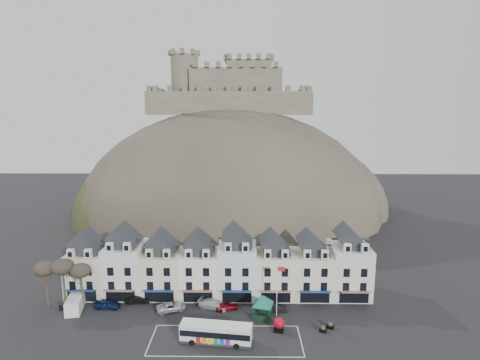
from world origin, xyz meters
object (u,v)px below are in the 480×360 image
(flagpole, at_px, (278,287))
(car_silver, at_px, (171,307))
(car_navy, at_px, (107,304))
(car_white, at_px, (213,304))
(bus, at_px, (216,332))
(white_van, at_px, (75,303))
(car_charcoal, at_px, (276,308))
(car_maroon, at_px, (227,306))
(bus_shelter, at_px, (263,300))
(car_black, at_px, (138,299))
(red_buoy, at_px, (279,324))

(flagpole, distance_m, car_silver, 18.32)
(car_navy, distance_m, car_white, 18.11)
(bus, relative_size, white_van, 1.90)
(car_white, distance_m, car_charcoal, 10.58)
(flagpole, bearing_deg, bus, -141.90)
(car_silver, bearing_deg, flagpole, -115.69)
(flagpole, xyz_separation_m, car_maroon, (-8.36, 1.65, -4.38))
(bus, distance_m, flagpole, 12.52)
(bus_shelter, height_order, car_navy, bus_shelter)
(bus, xyz_separation_m, white_van, (-24.49, 8.79, -0.43))
(car_black, bearing_deg, bus_shelter, -109.26)
(car_silver, distance_m, car_white, 7.13)
(bus_shelter, bearing_deg, car_charcoal, 56.63)
(red_buoy, height_order, flagpole, flagpole)
(bus, height_order, car_white, bus)
(bus_shelter, distance_m, car_maroon, 6.85)
(car_silver, bearing_deg, car_black, 47.12)
(bus, height_order, car_silver, bus)
(white_van, bearing_deg, car_charcoal, -11.38)
(flagpole, bearing_deg, car_maroon, 168.86)
(red_buoy, bearing_deg, car_white, 148.25)
(red_buoy, xyz_separation_m, car_charcoal, (0.00, 5.72, -0.47))
(bus, bearing_deg, white_van, 167.33)
(car_navy, bearing_deg, red_buoy, -98.27)
(car_maroon, bearing_deg, white_van, 72.57)
(red_buoy, relative_size, car_charcoal, 0.56)
(bus, bearing_deg, bus_shelter, 50.62)
(flagpole, bearing_deg, bus_shelter, -164.02)
(bus_shelter, relative_size, car_maroon, 1.58)
(bus_shelter, distance_m, car_navy, 26.63)
(bus_shelter, bearing_deg, car_navy, -170.94)
(bus, height_order, car_maroon, bus)
(bus, bearing_deg, car_white, 104.06)
(car_black, xyz_separation_m, car_white, (13.41, -1.69, 0.08))
(car_navy, height_order, car_white, car_white)
(bus, distance_m, bus_shelter, 9.91)
(white_van, bearing_deg, car_white, -9.40)
(flagpole, relative_size, white_van, 1.58)
(flagpole, bearing_deg, car_charcoal, 94.42)
(car_black, bearing_deg, car_maroon, -105.46)
(bus, height_order, bus_shelter, bus_shelter)
(flagpole, distance_m, white_van, 34.22)
(flagpole, bearing_deg, white_van, 177.72)
(car_black, bearing_deg, car_navy, 104.57)
(bus_shelter, xyz_separation_m, car_white, (-8.28, 2.84, -2.30))
(car_black, height_order, car_charcoal, car_black)
(bus_shelter, distance_m, car_silver, 15.68)
(bus_shelter, bearing_deg, white_van, -168.93)
(white_van, height_order, car_charcoal, white_van)
(bus, distance_m, car_maroon, 9.20)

